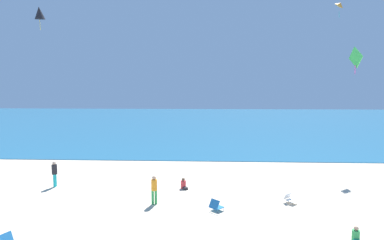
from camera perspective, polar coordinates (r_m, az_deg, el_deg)
ground_plane at (r=17.91m, az=0.24°, el=-14.90°), size 120.00×120.00×0.00m
ocean_water at (r=56.49m, az=1.83°, el=-0.26°), size 120.00×60.00×0.05m
beach_chair_far_left at (r=18.54m, az=17.51°, el=-13.56°), size 0.76×0.78×0.55m
beach_chair_far_right at (r=15.66m, az=-31.25°, el=-18.21°), size 0.81×0.74×0.52m
beach_chair_near_camera at (r=16.73m, az=4.40°, el=-15.38°), size 0.84×0.84×0.63m
person_1 at (r=20.05m, az=-1.55°, el=-11.78°), size 0.54×0.61×0.69m
person_2 at (r=15.43m, az=27.89°, el=-18.29°), size 0.35×0.55×0.65m
person_5 at (r=17.48m, az=-6.95°, el=-12.26°), size 0.41×0.41×1.60m
person_6 at (r=22.03m, az=-23.92°, el=-8.72°), size 0.37×0.37×1.68m
kite_orange at (r=30.17m, az=25.62°, el=18.56°), size 0.98×1.04×1.32m
kite_black at (r=28.03m, az=-26.21°, el=17.21°), size 0.79×0.91×1.80m
kite_green at (r=17.27m, az=27.84°, el=10.09°), size 0.21×1.03×1.31m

